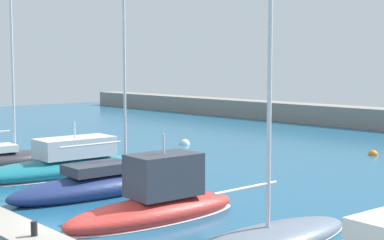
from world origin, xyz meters
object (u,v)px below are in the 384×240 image
object	(u,v)px
sailboat_charcoal_nearest	(0,160)
mooring_buoy_orange	(373,155)
sailboat_slate_fifth	(261,240)
mooring_buoy_white	(185,144)
motorboat_red_fourth	(157,202)
dock_bollard	(34,229)
sailboat_navy_third	(106,182)
motorboat_teal_second	(63,165)

from	to	relation	value
sailboat_charcoal_nearest	mooring_buoy_orange	distance (m)	22.66
sailboat_slate_fifth	mooring_buoy_white	bearing A→B (deg)	55.24
motorboat_red_fourth	mooring_buoy_orange	world-z (taller)	motorboat_red_fourth
dock_bollard	motorboat_red_fourth	bearing A→B (deg)	97.44
mooring_buoy_orange	sailboat_navy_third	bearing A→B (deg)	-96.34
sailboat_navy_third	mooring_buoy_white	bearing A→B (deg)	38.39
sailboat_charcoal_nearest	mooring_buoy_white	bearing A→B (deg)	2.60
motorboat_red_fourth	dock_bollard	world-z (taller)	motorboat_red_fourth
mooring_buoy_white	mooring_buoy_orange	xyz separation A→B (m)	(11.70, 5.64, 0.00)
motorboat_teal_second	sailboat_navy_third	size ratio (longest dim) A/B	0.47
sailboat_charcoal_nearest	dock_bollard	size ratio (longest dim) A/B	36.51
motorboat_red_fourth	motorboat_teal_second	bearing A→B (deg)	83.89
motorboat_teal_second	sailboat_navy_third	distance (m)	5.11
mooring_buoy_white	motorboat_teal_second	bearing A→B (deg)	-69.68
mooring_buoy_orange	mooring_buoy_white	bearing A→B (deg)	-154.29
motorboat_teal_second	mooring_buoy_orange	distance (m)	19.33
sailboat_charcoal_nearest	sailboat_navy_third	size ratio (longest dim) A/B	0.78
sailboat_charcoal_nearest	dock_bollard	xyz separation A→B (m)	(15.45, -5.60, 0.44)
sailboat_navy_third	dock_bollard	bearing A→B (deg)	-136.29
motorboat_teal_second	mooring_buoy_orange	size ratio (longest dim) A/B	15.47
motorboat_teal_second	dock_bollard	size ratio (longest dim) A/B	22.02
sailboat_slate_fifth	mooring_buoy_orange	xyz separation A→B (m)	(-7.62, 19.27, -0.21)
motorboat_red_fourth	mooring_buoy_white	xyz separation A→B (m)	(-14.51, 13.99, -0.62)
motorboat_teal_second	mooring_buoy_white	world-z (taller)	motorboat_teal_second
sailboat_charcoal_nearest	motorboat_red_fourth	xyz separation A→B (m)	(14.77, -0.37, 0.29)
mooring_buoy_white	dock_bollard	bearing A→B (deg)	-51.67
sailboat_slate_fifth	mooring_buoy_orange	distance (m)	20.72
sailboat_navy_third	motorboat_red_fourth	xyz separation A→B (m)	(4.88, -0.98, 0.14)
sailboat_charcoal_nearest	dock_bollard	distance (m)	16.44
motorboat_red_fourth	sailboat_slate_fifth	size ratio (longest dim) A/B	0.47
sailboat_charcoal_nearest	sailboat_navy_third	world-z (taller)	sailboat_navy_third
mooring_buoy_white	motorboat_red_fourth	bearing A→B (deg)	-43.95
motorboat_red_fourth	mooring_buoy_white	bearing A→B (deg)	49.42
mooring_buoy_orange	dock_bollard	size ratio (longest dim) A/B	1.42
sailboat_slate_fifth	dock_bollard	bearing A→B (deg)	143.97
motorboat_teal_second	sailboat_navy_third	world-z (taller)	sailboat_navy_third
sailboat_navy_third	mooring_buoy_orange	world-z (taller)	sailboat_navy_third
mooring_buoy_orange	motorboat_red_fourth	bearing A→B (deg)	-81.86
motorboat_red_fourth	mooring_buoy_orange	size ratio (longest dim) A/B	11.99
sailboat_navy_third	mooring_buoy_orange	bearing A→B (deg)	-4.48
dock_bollard	sailboat_navy_third	bearing A→B (deg)	131.85
sailboat_charcoal_nearest	mooring_buoy_orange	xyz separation A→B (m)	(11.96, 19.25, -0.33)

